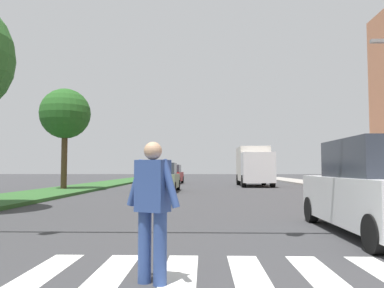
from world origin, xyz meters
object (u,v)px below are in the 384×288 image
(sedan_distant, at_px, (172,175))
(truck_box_delivery, at_px, (254,165))
(pedestrian_performer, at_px, (153,205))
(sedan_midblock, at_px, (163,178))
(tree_far, at_px, (65,114))
(suv_crossing, at_px, (379,190))

(sedan_distant, distance_m, truck_box_delivery, 8.46)
(truck_box_delivery, bearing_deg, pedestrian_performer, -99.96)
(pedestrian_performer, distance_m, sedan_distant, 30.91)
(pedestrian_performer, bearing_deg, sedan_distant, 94.32)
(sedan_midblock, distance_m, truck_box_delivery, 9.84)
(sedan_distant, bearing_deg, tree_far, -115.12)
(tree_far, bearing_deg, pedestrian_performer, -67.11)
(sedan_distant, height_order, truck_box_delivery, truck_box_delivery)
(truck_box_delivery, bearing_deg, sedan_distant, 145.03)
(tree_far, xyz_separation_m, pedestrian_performer, (7.95, -18.83, -3.79))
(suv_crossing, bearing_deg, truck_box_delivery, 89.14)
(suv_crossing, bearing_deg, sedan_distant, 103.50)
(sedan_midblock, bearing_deg, truck_box_delivery, 49.35)
(tree_far, height_order, sedan_distant, tree_far)
(pedestrian_performer, bearing_deg, sedan_midblock, 95.60)
(truck_box_delivery, bearing_deg, tree_far, -150.22)
(tree_far, bearing_deg, sedan_midblock, -2.57)
(truck_box_delivery, bearing_deg, sedan_midblock, -130.65)
(pedestrian_performer, xyz_separation_m, truck_box_delivery, (4.57, 25.99, 0.70))
(sedan_midblock, xyz_separation_m, truck_box_delivery, (6.39, 7.44, 0.84))
(sedan_distant, relative_size, truck_box_delivery, 0.68)
(suv_crossing, distance_m, sedan_distant, 28.11)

